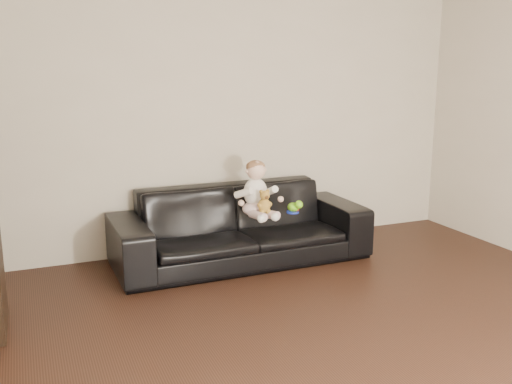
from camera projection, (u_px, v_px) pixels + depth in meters
name	position (u px, v px, depth m)	size (l,w,h in m)	color
floor	(389.00, 378.00, 3.31)	(5.50, 5.50, 0.00)	black
wall_back	(227.00, 116.00, 5.51)	(5.00, 5.00, 0.00)	beige
sofa	(241.00, 225.00, 5.24)	(2.32, 0.91, 0.68)	black
baby	(257.00, 192.00, 5.10)	(0.39, 0.46, 0.51)	silver
teddy_bear	(264.00, 202.00, 4.97)	(0.14, 0.14, 0.21)	#A87F30
toy_green	(293.00, 207.00, 5.29)	(0.10, 0.13, 0.09)	#75D819
toy_rattle	(296.00, 209.00, 5.28)	(0.07, 0.07, 0.07)	red
toy_blue_disc	(293.00, 212.00, 5.26)	(0.11, 0.11, 0.02)	#182CC0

